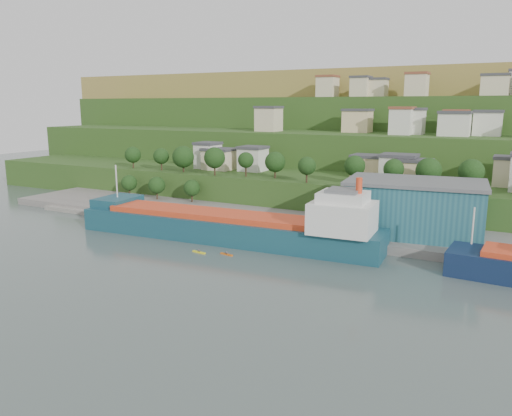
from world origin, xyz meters
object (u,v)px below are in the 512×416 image
Objects in this scene: caravan at (126,203)px; cargo_ship_near at (233,229)px; warehouse at (414,207)px; kayak_orange at (227,254)px.

cargo_ship_near is at bearing -3.35° from caravan.
kayak_orange is at bearing -144.63° from warehouse.
caravan is (-46.06, 14.10, -0.52)m from cargo_ship_near.
caravan is at bearing 159.39° from cargo_ship_near.
kayak_orange is (4.29, -10.21, -2.87)m from cargo_ship_near.
kayak_orange is (-33.53, -29.44, -8.19)m from warehouse.
caravan is 55.96m from kayak_orange.
kayak_orange is (50.35, -24.31, -2.35)m from caravan.
caravan reaches higher than kayak_orange.
warehouse reaches higher than kayak_orange.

